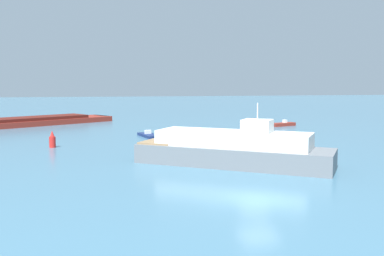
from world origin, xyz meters
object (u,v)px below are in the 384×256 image
Objects in this scene: white_riverboat at (233,149)px; channel_buoy_red at (52,140)px; small_motorboat at (283,124)px; fishing_skiff at (149,135)px.

white_riverboat is 8.78× the size of channel_buoy_red.
small_motorboat is (18.36, 31.15, -1.11)m from white_riverboat.
fishing_skiff is at bearing -157.37° from small_motorboat.
white_riverboat is at bearing -120.52° from small_motorboat.
channel_buoy_red is (-16.53, 14.06, -0.59)m from white_riverboat.
channel_buoy_red is at bearing 139.63° from white_riverboat.
fishing_skiff is (-23.39, -9.75, -0.09)m from small_motorboat.
channel_buoy_red reaches higher than small_motorboat.
white_riverboat reaches higher than channel_buoy_red.
white_riverboat is 22.01m from fishing_skiff.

